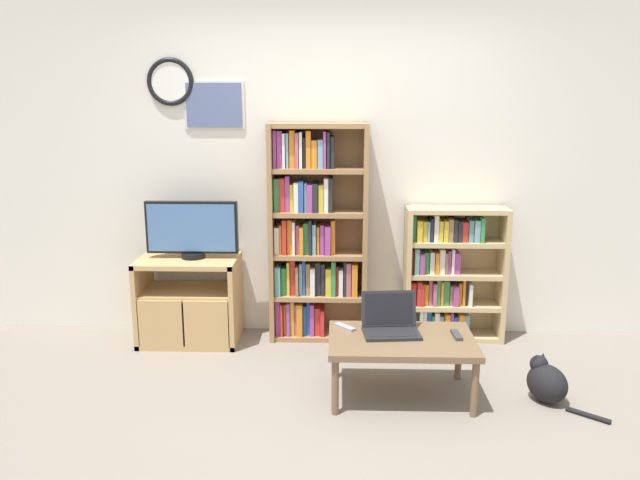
{
  "coord_description": "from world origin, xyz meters",
  "views": [
    {
      "loc": [
        0.06,
        -3.19,
        1.85
      ],
      "look_at": [
        -0.06,
        0.89,
        0.92
      ],
      "focal_mm": 35.0,
      "sensor_mm": 36.0,
      "label": 1
    }
  ],
  "objects": [
    {
      "name": "ground_plane",
      "position": [
        0.0,
        0.0,
        0.0
      ],
      "size": [
        18.0,
        18.0,
        0.0
      ],
      "primitive_type": "plane",
      "color": "gray"
    },
    {
      "name": "wall_back",
      "position": [
        -0.01,
        1.65,
        1.31
      ],
      "size": [
        6.98,
        0.09,
        2.6
      ],
      "color": "silver",
      "rests_on": "ground_plane"
    },
    {
      "name": "tv_stand",
      "position": [
        -1.08,
        1.34,
        0.33
      ],
      "size": [
        0.75,
        0.48,
        0.66
      ],
      "color": "tan",
      "rests_on": "ground_plane"
    },
    {
      "name": "television",
      "position": [
        -1.04,
        1.37,
        0.88
      ],
      "size": [
        0.69,
        0.18,
        0.44
      ],
      "color": "black",
      "rests_on": "tv_stand"
    },
    {
      "name": "bookshelf_tall",
      "position": [
        -0.13,
        1.47,
        0.82
      ],
      "size": [
        0.74,
        0.29,
        1.67
      ],
      "color": "#9E754C",
      "rests_on": "ground_plane"
    },
    {
      "name": "bookshelf_short",
      "position": [
        0.91,
        1.48,
        0.51
      ],
      "size": [
        0.76,
        0.27,
        1.04
      ],
      "color": "tan",
      "rests_on": "ground_plane"
    },
    {
      "name": "coffee_table",
      "position": [
        0.46,
        0.47,
        0.35
      ],
      "size": [
        0.91,
        0.59,
        0.39
      ],
      "color": "brown",
      "rests_on": "ground_plane"
    },
    {
      "name": "laptop",
      "position": [
        0.4,
        0.57,
        0.45
      ],
      "size": [
        0.37,
        0.3,
        0.25
      ],
      "rotation": [
        0.0,
        0.0,
        0.09
      ],
      "color": "#232326",
      "rests_on": "coffee_table"
    },
    {
      "name": "remote_near_laptop",
      "position": [
        0.81,
        0.5,
        0.4
      ],
      "size": [
        0.05,
        0.16,
        0.02
      ],
      "rotation": [
        0.0,
        0.0,
        0.05
      ],
      "color": "#38383A",
      "rests_on": "coffee_table"
    },
    {
      "name": "remote_far_from_laptop",
      "position": [
        0.11,
        0.62,
        0.4
      ],
      "size": [
        0.14,
        0.15,
        0.02
      ],
      "rotation": [
        0.0,
        0.0,
        3.9
      ],
      "color": "#99999E",
      "rests_on": "coffee_table"
    },
    {
      "name": "cat",
      "position": [
        1.36,
        0.43,
        0.13
      ],
      "size": [
        0.45,
        0.46,
        0.29
      ],
      "rotation": [
        0.0,
        0.0,
        0.51
      ],
      "color": "black",
      "rests_on": "ground_plane"
    }
  ]
}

